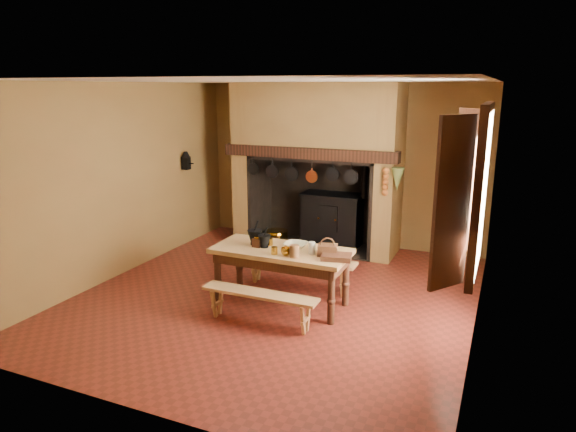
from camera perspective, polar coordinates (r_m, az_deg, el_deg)
The scene contains 28 objects.
floor at distance 6.97m, azimuth -1.26°, elevation -8.90°, with size 5.50×5.50×0.00m, color maroon.
ceiling at distance 6.41m, azimuth -1.40°, elevation 14.80°, with size 5.50×5.50×0.00m, color silver.
back_wall at distance 9.08m, azimuth 5.96°, elevation 5.69°, with size 5.00×0.02×2.80m, color olive.
wall_left at distance 7.91m, azimuth -18.07°, elevation 3.79°, with size 0.02×5.50×2.80m, color olive.
wall_right at distance 5.98m, azimuth 21.03°, elevation 0.35°, with size 0.02×5.50×2.80m, color olive.
wall_front at distance 4.29m, azimuth -16.88°, elevation -4.56°, with size 5.00×0.02×2.80m, color olive.
chimney_breast at distance 8.71m, azimuth 3.25°, elevation 8.11°, with size 2.95×0.96×2.80m.
iron_range at distance 8.99m, azimuth 4.98°, elevation -0.33°, with size 1.12×0.55×1.60m.
hearth_pans at distance 9.25m, azimuth -1.46°, elevation -2.37°, with size 0.51×0.62×0.20m.
hanging_pans at distance 8.32m, azimuth 1.76°, elevation 4.70°, with size 1.92×0.29×0.27m.
onion_string at distance 7.92m, azimuth 10.77°, elevation 3.75°, with size 0.12×0.10×0.46m, color #A04A1D, non-canonical shape.
herb_bunch at distance 7.88m, azimuth 12.06°, elevation 4.00°, with size 0.20×0.20×0.35m, color #4E5A2B.
window at distance 5.53m, azimuth 19.53°, elevation 2.61°, with size 0.39×1.75×1.76m.
wall_coffee_mill at distance 9.05m, azimuth -11.27°, elevation 6.20°, with size 0.23×0.16×0.31m.
work_table at distance 6.51m, azimuth -0.75°, elevation -4.65°, with size 1.73×0.77×0.75m.
bench_front at distance 6.10m, azimuth -3.17°, elevation -9.34°, with size 1.42×0.25×0.40m.
bench_back at distance 7.11m, azimuth 1.21°, elevation -5.45°, with size 1.62×0.28×0.45m.
mortar_large at distance 6.62m, azimuth -3.71°, elevation -2.28°, with size 0.19×0.19×0.33m.
mortar_small at distance 6.50m, azimuth -2.63°, elevation -2.73°, with size 0.16×0.16×0.28m.
coffee_grinder at distance 6.54m, azimuth -3.39°, elevation -2.88°, with size 0.15×0.12×0.17m.
brass_mug_a at distance 6.26m, azimuth -1.53°, elevation -3.86°, with size 0.08×0.08×0.09m, color gold.
brass_mug_b at distance 6.60m, azimuth -2.03°, elevation -2.90°, with size 0.08×0.08×0.09m, color gold.
mixing_bowl at distance 6.49m, azimuth 0.85°, elevation -3.28°, with size 0.29×0.29×0.07m, color #AFAC86.
stoneware_crock at distance 6.14m, azimuth 0.71°, elevation -3.92°, with size 0.12×0.12×0.15m, color brown.
glass_jar at distance 6.26m, azimuth 2.66°, elevation -3.56°, with size 0.09×0.09×0.15m, color beige.
wicker_basket at distance 6.23m, azimuth 4.41°, elevation -3.73°, with size 0.27×0.22×0.22m.
wooden_tray at distance 6.11m, azimuth 5.42°, elevation -4.53°, with size 0.35×0.25×0.06m, color #341A10.
brass_cup at distance 6.21m, azimuth -0.23°, elevation -3.96°, with size 0.12×0.12×0.10m, color gold.
Camera 1 is at (2.68, -5.82, 2.74)m, focal length 32.00 mm.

